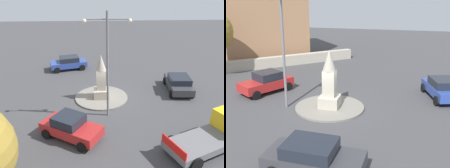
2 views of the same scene
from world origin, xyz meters
The scene contains 8 objects.
ground_plane centered at (0.00, 0.00, 0.00)m, with size 80.00×80.00×0.00m, color #424244.
traffic_island centered at (0.00, 0.00, 0.06)m, with size 4.43×4.43×0.12m, color gray.
monument centered at (0.00, 0.00, 1.70)m, with size 1.26×1.26×3.72m.
streetlamp centered at (-0.45, 2.78, 4.52)m, with size 3.15×0.28×7.50m.
car_red_far_side centered at (1.98, 5.34, 0.78)m, with size 4.19×3.46×1.54m.
car_blue_waiting centered at (3.54, -7.21, 0.75)m, with size 4.19×2.77×1.44m.
car_dark_grey_passing centered at (-6.91, -1.11, 0.75)m, with size 2.29×4.18×1.43m.
truck_yellow_near_island centered at (-6.83, 6.65, 0.91)m, with size 5.66×3.97×1.95m.
Camera 1 is at (0.03, 18.03, 9.33)m, focal length 38.21 mm.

